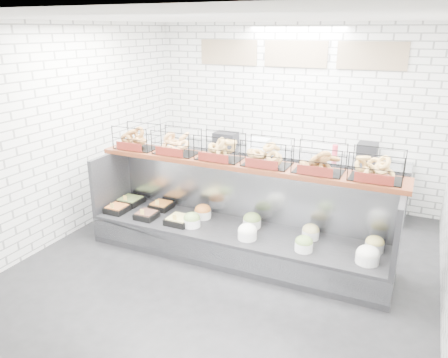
% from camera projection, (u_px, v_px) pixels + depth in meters
% --- Properties ---
extents(ground, '(5.50, 5.50, 0.00)m').
position_uv_depth(ground, '(226.00, 266.00, 5.61)').
color(ground, black).
rests_on(ground, ground).
extents(room_shell, '(5.02, 5.51, 3.01)m').
position_uv_depth(room_shell, '(246.00, 99.00, 5.45)').
color(room_shell, white).
rests_on(room_shell, ground).
extents(display_case, '(4.00, 0.90, 1.20)m').
position_uv_depth(display_case, '(237.00, 233.00, 5.80)').
color(display_case, black).
rests_on(display_case, ground).
extents(bagel_shelf, '(4.10, 0.50, 0.40)m').
position_uv_depth(bagel_shelf, '(243.00, 152.00, 5.60)').
color(bagel_shelf, '#4A1F10').
rests_on(bagel_shelf, display_case).
extents(prep_counter, '(4.00, 0.60, 1.20)m').
position_uv_depth(prep_counter, '(284.00, 177.00, 7.54)').
color(prep_counter, '#93969B').
rests_on(prep_counter, ground).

